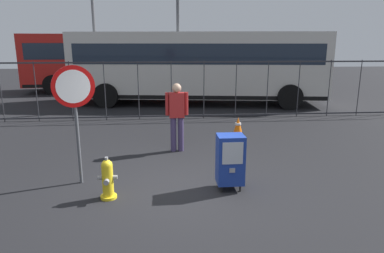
{
  "coord_description": "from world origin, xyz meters",
  "views": [
    {
      "loc": [
        -0.29,
        -5.79,
        2.64
      ],
      "look_at": [
        0.3,
        1.2,
        0.9
      ],
      "focal_mm": 32.32,
      "sensor_mm": 36.0,
      "label": 1
    }
  ],
  "objects_px": {
    "fire_hydrant": "(108,179)",
    "bus_near": "(198,64)",
    "pedestrian": "(177,113)",
    "street_light_near_right": "(93,4)",
    "bus_far": "(126,59)",
    "stop_sign": "(75,100)",
    "traffic_cone": "(238,126)",
    "newspaper_box_primary": "(230,159)"
  },
  "relations": [
    {
      "from": "fire_hydrant",
      "to": "bus_near",
      "type": "height_order",
      "value": "bus_near"
    },
    {
      "from": "pedestrian",
      "to": "bus_near",
      "type": "relative_size",
      "value": 0.16
    },
    {
      "from": "street_light_near_right",
      "to": "fire_hydrant",
      "type": "bearing_deg",
      "value": -79.27
    },
    {
      "from": "bus_far",
      "to": "street_light_near_right",
      "type": "distance_m",
      "value": 3.9
    },
    {
      "from": "stop_sign",
      "to": "bus_far",
      "type": "relative_size",
      "value": 0.21
    },
    {
      "from": "bus_far",
      "to": "bus_near",
      "type": "bearing_deg",
      "value": -58.05
    },
    {
      "from": "traffic_cone",
      "to": "bus_near",
      "type": "relative_size",
      "value": 0.05
    },
    {
      "from": "traffic_cone",
      "to": "street_light_near_right",
      "type": "relative_size",
      "value": 0.07
    },
    {
      "from": "bus_far",
      "to": "street_light_near_right",
      "type": "xyz_separation_m",
      "value": [
        -1.13,
        -2.69,
        2.58
      ]
    },
    {
      "from": "pedestrian",
      "to": "traffic_cone",
      "type": "bearing_deg",
      "value": 36.58
    },
    {
      "from": "traffic_cone",
      "to": "bus_far",
      "type": "bearing_deg",
      "value": 112.29
    },
    {
      "from": "street_light_near_right",
      "to": "newspaper_box_primary",
      "type": "bearing_deg",
      "value": -68.73
    },
    {
      "from": "traffic_cone",
      "to": "stop_sign",
      "type": "bearing_deg",
      "value": -139.53
    },
    {
      "from": "pedestrian",
      "to": "bus_far",
      "type": "relative_size",
      "value": 0.16
    },
    {
      "from": "stop_sign",
      "to": "street_light_near_right",
      "type": "bearing_deg",
      "value": 98.14
    },
    {
      "from": "newspaper_box_primary",
      "to": "street_light_near_right",
      "type": "height_order",
      "value": "street_light_near_right"
    },
    {
      "from": "bus_near",
      "to": "street_light_near_right",
      "type": "xyz_separation_m",
      "value": [
        -4.61,
        1.96,
        2.58
      ]
    },
    {
      "from": "newspaper_box_primary",
      "to": "stop_sign",
      "type": "relative_size",
      "value": 0.46
    },
    {
      "from": "newspaper_box_primary",
      "to": "stop_sign",
      "type": "distance_m",
      "value": 3.01
    },
    {
      "from": "fire_hydrant",
      "to": "street_light_near_right",
      "type": "relative_size",
      "value": 0.1
    },
    {
      "from": "newspaper_box_primary",
      "to": "stop_sign",
      "type": "bearing_deg",
      "value": 169.67
    },
    {
      "from": "stop_sign",
      "to": "bus_far",
      "type": "xyz_separation_m",
      "value": [
        -0.37,
        13.17,
        0.11
      ]
    },
    {
      "from": "traffic_cone",
      "to": "bus_near",
      "type": "xyz_separation_m",
      "value": [
        -0.62,
        5.33,
        1.45
      ]
    },
    {
      "from": "fire_hydrant",
      "to": "stop_sign",
      "type": "distance_m",
      "value": 1.57
    },
    {
      "from": "stop_sign",
      "to": "bus_near",
      "type": "xyz_separation_m",
      "value": [
        3.11,
        8.51,
        0.11
      ]
    },
    {
      "from": "bus_near",
      "to": "pedestrian",
      "type": "bearing_deg",
      "value": -92.25
    },
    {
      "from": "bus_near",
      "to": "newspaper_box_primary",
      "type": "bearing_deg",
      "value": -84.24
    },
    {
      "from": "newspaper_box_primary",
      "to": "traffic_cone",
      "type": "xyz_separation_m",
      "value": [
        0.95,
        3.69,
        -0.31
      ]
    },
    {
      "from": "bus_far",
      "to": "stop_sign",
      "type": "bearing_deg",
      "value": -93.15
    },
    {
      "from": "pedestrian",
      "to": "street_light_near_right",
      "type": "height_order",
      "value": "street_light_near_right"
    },
    {
      "from": "newspaper_box_primary",
      "to": "traffic_cone",
      "type": "relative_size",
      "value": 1.92
    },
    {
      "from": "fire_hydrant",
      "to": "pedestrian",
      "type": "distance_m",
      "value": 2.93
    },
    {
      "from": "newspaper_box_primary",
      "to": "bus_far",
      "type": "distance_m",
      "value": 14.08
    },
    {
      "from": "stop_sign",
      "to": "pedestrian",
      "type": "relative_size",
      "value": 1.34
    },
    {
      "from": "traffic_cone",
      "to": "street_light_near_right",
      "type": "xyz_separation_m",
      "value": [
        -5.23,
        7.29,
        4.02
      ]
    },
    {
      "from": "fire_hydrant",
      "to": "newspaper_box_primary",
      "type": "relative_size",
      "value": 0.73
    },
    {
      "from": "pedestrian",
      "to": "street_light_near_right",
      "type": "relative_size",
      "value": 0.22
    },
    {
      "from": "bus_near",
      "to": "street_light_near_right",
      "type": "distance_m",
      "value": 5.63
    },
    {
      "from": "newspaper_box_primary",
      "to": "stop_sign",
      "type": "xyz_separation_m",
      "value": [
        -2.78,
        0.51,
        1.03
      ]
    },
    {
      "from": "fire_hydrant",
      "to": "traffic_cone",
      "type": "xyz_separation_m",
      "value": [
        3.11,
        3.9,
        -0.09
      ]
    },
    {
      "from": "pedestrian",
      "to": "bus_near",
      "type": "xyz_separation_m",
      "value": [
        1.19,
        6.67,
        0.76
      ]
    },
    {
      "from": "fire_hydrant",
      "to": "newspaper_box_primary",
      "type": "bearing_deg",
      "value": 5.58
    }
  ]
}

